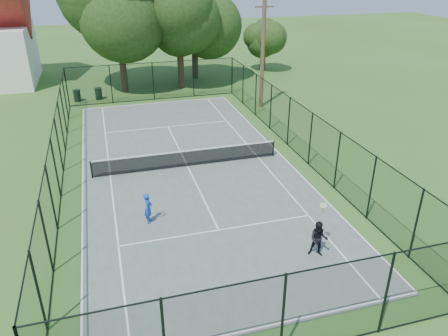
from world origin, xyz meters
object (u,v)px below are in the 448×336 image
object	(u,v)px
tennis_net	(187,158)
trash_bin_right	(99,94)
utility_pole	(263,53)
trash_bin_left	(77,96)
player_black	(319,239)
player_blue	(148,208)

from	to	relation	value
tennis_net	trash_bin_right	size ratio (longest dim) A/B	10.86
trash_bin_right	utility_pole	distance (m)	13.49
utility_pole	tennis_net	bearing A→B (deg)	-130.14
trash_bin_left	player_black	size ratio (longest dim) A/B	0.47
utility_pole	player_black	bearing A→B (deg)	-103.75
utility_pole	player_blue	world-z (taller)	utility_pole
trash_bin_left	trash_bin_right	world-z (taller)	trash_bin_left
tennis_net	utility_pole	xyz separation A→B (m)	(7.59, 9.00, 3.45)
tennis_net	player_black	distance (m)	9.59
player_blue	trash_bin_right	bearing A→B (deg)	94.63
trash_bin_left	trash_bin_right	xyz separation A→B (m)	(1.64, 0.15, -0.01)
utility_pole	player_blue	bearing A→B (deg)	-126.41
trash_bin_left	utility_pole	xyz separation A→B (m)	(13.50, -5.22, 3.55)
tennis_net	utility_pole	bearing A→B (deg)	49.86
tennis_net	trash_bin_right	distance (m)	14.99
trash_bin_right	player_black	world-z (taller)	player_black
trash_bin_left	player_black	bearing A→B (deg)	-68.67
player_black	trash_bin_left	bearing A→B (deg)	111.33
tennis_net	trash_bin_right	world-z (taller)	tennis_net
trash_bin_left	tennis_net	bearing A→B (deg)	-67.43
utility_pole	player_blue	xyz separation A→B (m)	(-10.29, -13.96, -3.28)
tennis_net	trash_bin_left	xyz separation A→B (m)	(-5.91, 14.22, -0.10)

